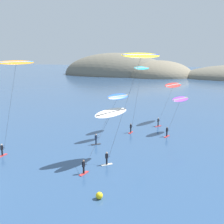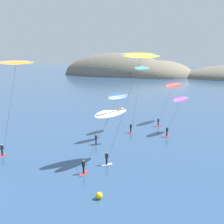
{
  "view_description": "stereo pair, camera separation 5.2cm",
  "coord_description": "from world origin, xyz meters",
  "px_view_note": "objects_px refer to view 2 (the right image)",
  "views": [
    {
      "loc": [
        23.23,
        -17.53,
        13.75
      ],
      "look_at": [
        7.81,
        20.66,
        5.2
      ],
      "focal_mm": 45.0,
      "sensor_mm": 36.0,
      "label": 1
    },
    {
      "loc": [
        23.28,
        -17.51,
        13.75
      ],
      "look_at": [
        7.81,
        20.66,
        5.2
      ],
      "focal_mm": 45.0,
      "sensor_mm": 36.0,
      "label": 2
    }
  ],
  "objects_px": {
    "kitesurfer_cyan": "(141,74)",
    "kitesurfer_red": "(173,87)",
    "marker_buoy": "(99,196)",
    "kitesurfer_white": "(110,117)",
    "kitesurfer_purple": "(179,102)",
    "kitesurfer_yellow": "(139,62)",
    "kitesurfer_blue": "(116,101)",
    "kitesurfer_orange": "(15,69)"
  },
  "relations": [
    {
      "from": "kitesurfer_white",
      "to": "kitesurfer_yellow",
      "type": "xyz_separation_m",
      "value": [
        2.78,
        3.19,
        6.74
      ]
    },
    {
      "from": "kitesurfer_orange",
      "to": "kitesurfer_blue",
      "type": "height_order",
      "value": "kitesurfer_orange"
    },
    {
      "from": "kitesurfer_red",
      "to": "marker_buoy",
      "type": "relative_size",
      "value": 12.96
    },
    {
      "from": "kitesurfer_orange",
      "to": "kitesurfer_blue",
      "type": "distance_m",
      "value": 15.86
    },
    {
      "from": "kitesurfer_purple",
      "to": "kitesurfer_blue",
      "type": "distance_m",
      "value": 11.8
    },
    {
      "from": "marker_buoy",
      "to": "kitesurfer_white",
      "type": "bearing_deg",
      "value": 106.4
    },
    {
      "from": "kitesurfer_red",
      "to": "marker_buoy",
      "type": "xyz_separation_m",
      "value": [
        -0.65,
        -34.29,
        -6.76
      ]
    },
    {
      "from": "kitesurfer_cyan",
      "to": "kitesurfer_blue",
      "type": "distance_m",
      "value": 8.37
    },
    {
      "from": "kitesurfer_red",
      "to": "kitesurfer_white",
      "type": "bearing_deg",
      "value": -97.57
    },
    {
      "from": "kitesurfer_cyan",
      "to": "marker_buoy",
      "type": "height_order",
      "value": "kitesurfer_cyan"
    },
    {
      "from": "kitesurfer_cyan",
      "to": "kitesurfer_red",
      "type": "bearing_deg",
      "value": 63.07
    },
    {
      "from": "kitesurfer_purple",
      "to": "marker_buoy",
      "type": "distance_m",
      "value": 27.17
    },
    {
      "from": "marker_buoy",
      "to": "kitesurfer_yellow",
      "type": "bearing_deg",
      "value": 89.56
    },
    {
      "from": "kitesurfer_purple",
      "to": "kitesurfer_red",
      "type": "relative_size",
      "value": 0.74
    },
    {
      "from": "kitesurfer_white",
      "to": "kitesurfer_purple",
      "type": "bearing_deg",
      "value": 70.93
    },
    {
      "from": "kitesurfer_orange",
      "to": "kitesurfer_red",
      "type": "relative_size",
      "value": 1.43
    },
    {
      "from": "kitesurfer_yellow",
      "to": "kitesurfer_orange",
      "type": "bearing_deg",
      "value": -166.87
    },
    {
      "from": "kitesurfer_blue",
      "to": "kitesurfer_white",
      "type": "relative_size",
      "value": 0.85
    },
    {
      "from": "kitesurfer_red",
      "to": "kitesurfer_orange",
      "type": "bearing_deg",
      "value": -123.53
    },
    {
      "from": "kitesurfer_yellow",
      "to": "marker_buoy",
      "type": "bearing_deg",
      "value": -90.44
    },
    {
      "from": "kitesurfer_orange",
      "to": "marker_buoy",
      "type": "height_order",
      "value": "kitesurfer_orange"
    },
    {
      "from": "kitesurfer_white",
      "to": "marker_buoy",
      "type": "xyz_separation_m",
      "value": [
        2.69,
        -9.14,
        -5.7
      ]
    },
    {
      "from": "kitesurfer_cyan",
      "to": "marker_buoy",
      "type": "distance_m",
      "value": 27.93
    },
    {
      "from": "kitesurfer_cyan",
      "to": "kitesurfer_red",
      "type": "height_order",
      "value": "kitesurfer_cyan"
    },
    {
      "from": "kitesurfer_white",
      "to": "kitesurfer_yellow",
      "type": "bearing_deg",
      "value": 48.86
    },
    {
      "from": "kitesurfer_blue",
      "to": "marker_buoy",
      "type": "bearing_deg",
      "value": -73.5
    },
    {
      "from": "kitesurfer_purple",
      "to": "kitesurfer_cyan",
      "type": "distance_m",
      "value": 8.39
    },
    {
      "from": "kitesurfer_yellow",
      "to": "marker_buoy",
      "type": "distance_m",
      "value": 17.51
    },
    {
      "from": "kitesurfer_purple",
      "to": "kitesurfer_yellow",
      "type": "distance_m",
      "value": 16.2
    },
    {
      "from": "kitesurfer_cyan",
      "to": "marker_buoy",
      "type": "relative_size",
      "value": 16.6
    },
    {
      "from": "kitesurfer_blue",
      "to": "kitesurfer_purple",
      "type": "bearing_deg",
      "value": 41.42
    },
    {
      "from": "kitesurfer_orange",
      "to": "kitesurfer_purple",
      "type": "bearing_deg",
      "value": 42.32
    },
    {
      "from": "kitesurfer_red",
      "to": "marker_buoy",
      "type": "height_order",
      "value": "kitesurfer_red"
    },
    {
      "from": "kitesurfer_orange",
      "to": "kitesurfer_yellow",
      "type": "distance_m",
      "value": 17.04
    },
    {
      "from": "kitesurfer_red",
      "to": "kitesurfer_yellow",
      "type": "height_order",
      "value": "kitesurfer_yellow"
    },
    {
      "from": "kitesurfer_yellow",
      "to": "kitesurfer_red",
      "type": "bearing_deg",
      "value": 88.55
    },
    {
      "from": "kitesurfer_orange",
      "to": "kitesurfer_yellow",
      "type": "xyz_separation_m",
      "value": [
        16.56,
        3.86,
        1.13
      ]
    },
    {
      "from": "kitesurfer_purple",
      "to": "marker_buoy",
      "type": "xyz_separation_m",
      "value": [
        -3.3,
        -26.46,
        -5.19
      ]
    },
    {
      "from": "kitesurfer_red",
      "to": "kitesurfer_blue",
      "type": "relative_size",
      "value": 1.21
    },
    {
      "from": "kitesurfer_white",
      "to": "kitesurfer_yellow",
      "type": "relative_size",
      "value": 0.63
    },
    {
      "from": "kitesurfer_purple",
      "to": "kitesurfer_white",
      "type": "relative_size",
      "value": 0.77
    },
    {
      "from": "kitesurfer_purple",
      "to": "marker_buoy",
      "type": "bearing_deg",
      "value": -97.1
    }
  ]
}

